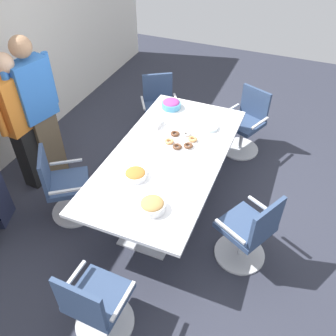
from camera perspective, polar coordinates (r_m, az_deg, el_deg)
ground_plane at (r=4.45m, az=-0.00°, el=-5.41°), size 10.00×10.00×0.01m
conference_table at (r=4.02m, az=-0.00°, el=0.81°), size 2.40×1.20×0.75m
office_chair_0 at (r=4.20m, az=-16.38°, el=-3.08°), size 0.75×0.75×0.91m
office_chair_1 at (r=3.23m, az=-11.50°, el=-20.92°), size 0.56×0.56×0.91m
office_chair_2 at (r=3.68m, az=12.86°, el=-10.20°), size 0.73×0.73×0.91m
office_chair_3 at (r=5.14m, az=12.38°, el=6.80°), size 0.71×0.71×0.91m
office_chair_4 at (r=5.36m, az=-1.39°, el=9.35°), size 0.74×0.74×0.91m
person_standing_2 at (r=4.50m, az=-22.51°, el=6.87°), size 0.61×0.24×1.75m
person_standing_3 at (r=4.53m, az=-20.23°, el=8.82°), size 0.61×0.32×1.87m
snack_bowl_candy_mix at (r=4.72m, az=0.53°, el=10.29°), size 0.25×0.25×0.12m
snack_bowl_pretzels at (r=3.64m, az=-5.27°, el=-0.99°), size 0.24×0.24×0.09m
snack_bowl_cookies at (r=3.30m, az=-2.56°, el=-5.99°), size 0.25×0.25×0.12m
donut_platter at (r=4.11m, az=2.13°, el=4.46°), size 0.38×0.37×0.04m
plate_stack at (r=4.36m, az=6.69°, el=6.55°), size 0.21×0.21×0.04m
napkin_pile at (r=4.39m, az=-2.29°, el=7.25°), size 0.19×0.19×0.06m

